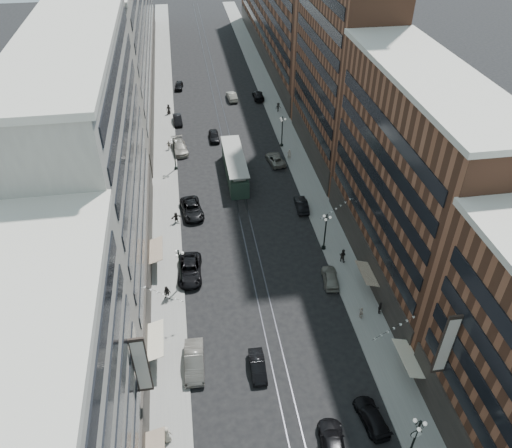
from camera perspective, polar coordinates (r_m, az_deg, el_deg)
ground at (r=86.79m, az=-3.09°, el=8.38°), size 220.00×220.00×0.00m
sidewalk_west at (r=95.41m, az=-10.47°, el=10.69°), size 4.00×180.00×0.15m
sidewalk_east at (r=97.04m, az=2.84°, el=11.75°), size 4.00×180.00×0.15m
rail_west at (r=95.58m, az=-4.20°, el=11.23°), size 0.12×180.00×0.02m
rail_east at (r=95.68m, az=-3.35°, el=11.29°), size 0.12×180.00×0.02m
building_west_mid at (r=56.98m, az=-17.74°, el=6.00°), size 8.00×36.00×28.00m
building_west_far at (r=115.73m, az=-14.54°, el=21.82°), size 8.00×90.00×26.00m
building_east_mid at (r=58.18m, az=17.15°, el=4.49°), size 8.00×30.00×24.00m
building_east_tower at (r=78.42m, az=10.08°, el=21.33°), size 8.00×26.00×42.00m
building_east_far at (r=126.59m, az=2.59°, el=23.66°), size 8.00×72.00×24.00m
lamppost_sw_far at (r=58.51m, az=-8.67°, el=-4.87°), size 1.03×1.14×5.52m
lamppost_sw_mid at (r=80.66m, az=-9.33°, el=8.02°), size 1.03×1.14×5.52m
lamppost_se_near at (r=46.47m, az=17.72°, el=-22.21°), size 1.08×1.14×5.52m
lamppost_se_far at (r=63.63m, az=7.93°, el=-0.76°), size 1.03×1.14×5.52m
lamppost_se_mid at (r=86.59m, az=3.01°, el=10.63°), size 1.03×1.14×5.52m
streetcar at (r=78.67m, az=-2.44°, el=6.54°), size 2.98×13.45×3.72m
car_1 at (r=52.05m, az=-7.07°, el=-15.30°), size 2.10×5.47×1.78m
car_2 at (r=61.33m, az=-7.57°, el=-5.21°), size 3.19×6.29×1.70m
car_3 at (r=49.61m, az=13.08°, el=-20.68°), size 2.55×4.97×1.38m
car_4 at (r=60.65m, az=8.50°, el=-6.05°), size 2.29×4.53×1.48m
car_5 at (r=51.58m, az=0.19°, el=-15.92°), size 1.53×4.22×1.38m
car_6 at (r=47.54m, az=8.76°, el=-23.63°), size 2.88×5.60×1.56m
pedestrian_1 at (r=47.78m, az=-10.16°, el=-22.60°), size 0.94×0.52×1.92m
pedestrian_2 at (r=58.57m, az=-10.11°, el=-7.76°), size 0.99×0.71×1.83m
pedestrian_4 at (r=57.00m, az=11.93°, el=-9.90°), size 0.51×0.93×1.50m
car_7 at (r=71.29m, az=-7.33°, el=1.73°), size 3.49×6.24×1.65m
car_8 at (r=86.97m, az=-8.75°, el=8.68°), size 3.06×6.04×1.68m
car_9 at (r=112.14m, az=-8.82°, el=15.36°), size 2.12×4.30×1.41m
car_10 at (r=72.03m, az=5.22°, el=2.24°), size 1.75×4.53×1.47m
car_11 at (r=82.77m, az=2.23°, el=7.43°), size 3.03×5.39×1.42m
car_12 at (r=106.07m, az=0.26°, el=14.49°), size 2.08×5.01×1.45m
car_13 at (r=90.09m, az=-4.83°, el=9.99°), size 1.79×4.36×1.48m
car_14 at (r=105.65m, az=-2.79°, el=14.39°), size 2.06×4.86×1.56m
pedestrian_5 at (r=69.72m, az=-9.11°, el=0.74°), size 1.55×0.83×1.61m
pedestrian_6 at (r=87.69m, az=-9.93°, el=8.89°), size 1.00×0.59×1.60m
pedestrian_7 at (r=63.36m, az=9.87°, el=-3.55°), size 1.01×0.98×1.87m
pedestrian_8 at (r=83.53m, az=3.80°, el=7.95°), size 0.69×0.47×1.84m
pedestrian_9 at (r=100.09m, az=2.56°, el=13.20°), size 1.24×0.80×1.78m
car_extra_0 at (r=96.84m, az=-8.96°, el=11.70°), size 1.82×4.50×1.45m
pedestrian_extra_0 at (r=100.46m, az=-9.96°, el=12.81°), size 0.96×0.56×1.93m
pedestrian_extra_1 at (r=57.91m, az=13.98°, el=-9.28°), size 0.77×1.03×1.60m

